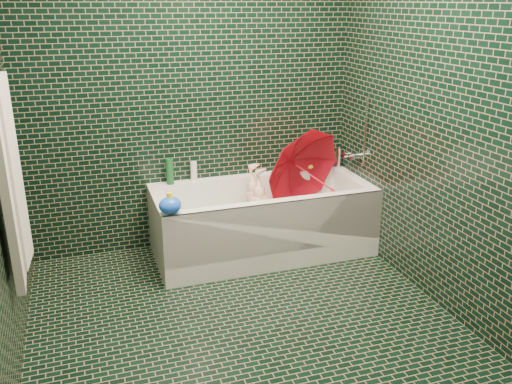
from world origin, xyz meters
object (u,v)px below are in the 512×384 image
object	(u,v)px
umbrella	(313,177)
bath_toy	(170,205)
child	(260,215)
bathtub	(263,228)
rubber_duck	(310,165)

from	to	relation	value
umbrella	bath_toy	bearing A→B (deg)	-179.33
child	bathtub	bearing A→B (deg)	18.78
bathtub	child	bearing A→B (deg)	107.96
bathtub	bath_toy	xyz separation A→B (m)	(-0.78, -0.32, 0.41)
child	umbrella	bearing A→B (deg)	85.47
rubber_duck	bath_toy	world-z (taller)	bath_toy
bathtub	rubber_duck	xyz separation A→B (m)	(0.54, 0.32, 0.38)
bath_toy	rubber_duck	bearing A→B (deg)	16.91
rubber_duck	bath_toy	size ratio (longest dim) A/B	0.73
rubber_duck	umbrella	bearing A→B (deg)	-124.97
child	umbrella	xyz separation A→B (m)	(0.43, -0.04, 0.29)
bathtub	umbrella	bearing A→B (deg)	-0.13
child	umbrella	world-z (taller)	umbrella
umbrella	bath_toy	world-z (taller)	umbrella
child	umbrella	size ratio (longest dim) A/B	1.14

